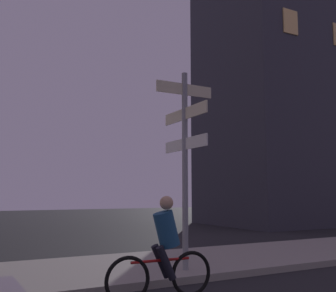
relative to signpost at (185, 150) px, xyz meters
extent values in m
cube|color=gray|center=(-0.56, 1.03, -2.48)|extent=(40.00, 3.24, 0.14)
cylinder|color=gray|center=(0.00, 0.00, -0.39)|extent=(0.12, 0.12, 4.03)
cube|color=beige|center=(0.00, 0.00, 1.28)|extent=(1.32, 0.03, 0.24)
cube|color=beige|center=(0.00, 0.00, 0.75)|extent=(0.03, 1.68, 0.24)
cube|color=white|center=(0.00, 0.00, 0.12)|extent=(0.03, 1.67, 0.24)
torus|color=black|center=(-1.77, -1.31, -2.19)|extent=(0.72, 0.07, 0.72)
torus|color=black|center=(-0.67, -1.33, -2.19)|extent=(0.72, 0.07, 0.72)
cylinder|color=red|center=(-1.22, -1.32, -1.94)|extent=(1.00, 0.06, 0.04)
cylinder|color=navy|center=(-1.12, -1.32, -1.46)|extent=(0.46, 0.33, 0.61)
sphere|color=tan|center=(-1.12, -1.32, -1.05)|extent=(0.22, 0.22, 0.22)
cylinder|color=black|center=(-1.17, -1.41, -1.97)|extent=(0.34, 0.13, 0.55)
cylinder|color=black|center=(-1.17, -1.23, -1.97)|extent=(0.34, 0.13, 0.55)
cube|color=#383842|center=(12.83, 9.22, 6.72)|extent=(10.31, 6.31, 18.53)
cube|color=#F2C672|center=(9.40, 6.03, 7.22)|extent=(0.90, 0.06, 1.20)
camera|label=1|loc=(-4.06, -6.92, -0.90)|focal=41.81mm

